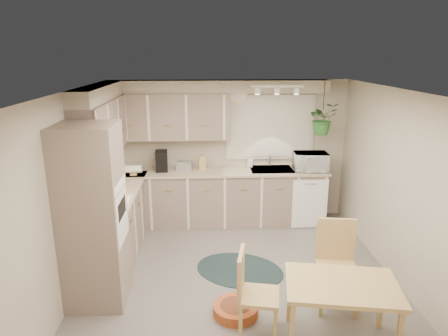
% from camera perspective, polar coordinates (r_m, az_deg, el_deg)
% --- Properties ---
extents(floor, '(4.20, 4.20, 0.00)m').
position_cam_1_polar(floor, '(5.39, 2.04, -15.43)').
color(floor, slate).
rests_on(floor, ground).
extents(ceiling, '(4.20, 4.20, 0.00)m').
position_cam_1_polar(ceiling, '(4.61, 2.34, 10.90)').
color(ceiling, white).
rests_on(ceiling, wall_back).
extents(wall_back, '(4.00, 0.04, 2.40)m').
position_cam_1_polar(wall_back, '(6.88, 0.71, 2.50)').
color(wall_back, '#B3A994').
rests_on(wall_back, floor).
extents(wall_front, '(4.00, 0.04, 2.40)m').
position_cam_1_polar(wall_front, '(2.99, 5.73, -16.79)').
color(wall_front, '#B3A994').
rests_on(wall_front, floor).
extents(wall_left, '(0.04, 4.20, 2.40)m').
position_cam_1_polar(wall_left, '(5.11, -20.82, -3.45)').
color(wall_left, '#B3A994').
rests_on(wall_left, floor).
extents(wall_right, '(0.04, 4.20, 2.40)m').
position_cam_1_polar(wall_right, '(5.42, 23.80, -2.69)').
color(wall_right, '#B3A994').
rests_on(wall_right, floor).
extents(base_cab_left, '(0.60, 1.85, 0.90)m').
position_cam_1_polar(base_cab_left, '(6.08, -14.93, -7.38)').
color(base_cab_left, gray).
rests_on(base_cab_left, floor).
extents(base_cab_back, '(3.60, 0.60, 0.90)m').
position_cam_1_polar(base_cab_back, '(6.80, -0.85, -4.26)').
color(base_cab_back, gray).
rests_on(base_cab_back, floor).
extents(counter_left, '(0.64, 1.89, 0.04)m').
position_cam_1_polar(counter_left, '(5.91, -15.16, -3.20)').
color(counter_left, '#C7B591').
rests_on(counter_left, base_cab_left).
extents(counter_back, '(3.64, 0.64, 0.04)m').
position_cam_1_polar(counter_back, '(6.65, -0.86, -0.49)').
color(counter_back, '#C7B591').
rests_on(counter_back, base_cab_back).
extents(oven_stack, '(0.65, 0.65, 2.10)m').
position_cam_1_polar(oven_stack, '(4.73, -18.23, -6.69)').
color(oven_stack, gray).
rests_on(oven_stack, floor).
extents(wall_oven_face, '(0.02, 0.56, 0.58)m').
position_cam_1_polar(wall_oven_face, '(4.66, -14.40, -6.74)').
color(wall_oven_face, white).
rests_on(wall_oven_face, oven_stack).
extents(upper_cab_left, '(0.35, 2.00, 0.75)m').
position_cam_1_polar(upper_cab_left, '(5.84, -16.86, 5.63)').
color(upper_cab_left, gray).
rests_on(upper_cab_left, wall_left).
extents(upper_cab_back, '(2.00, 0.35, 0.75)m').
position_cam_1_polar(upper_cab_back, '(6.60, -7.94, 7.30)').
color(upper_cab_back, gray).
rests_on(upper_cab_back, wall_back).
extents(soffit_left, '(0.30, 2.00, 0.20)m').
position_cam_1_polar(soffit_left, '(5.78, -17.49, 10.24)').
color(soffit_left, '#B3A994').
rests_on(soffit_left, wall_left).
extents(soffit_back, '(3.60, 0.30, 0.20)m').
position_cam_1_polar(soffit_back, '(6.55, -0.96, 11.57)').
color(soffit_back, '#B3A994').
rests_on(soffit_back, wall_back).
extents(cooktop, '(0.52, 0.58, 0.02)m').
position_cam_1_polar(cooktop, '(5.38, -16.34, -4.96)').
color(cooktop, white).
rests_on(cooktop, counter_left).
extents(range_hood, '(0.40, 0.60, 0.14)m').
position_cam_1_polar(range_hood, '(5.24, -16.94, -0.31)').
color(range_hood, white).
rests_on(range_hood, upper_cab_left).
extents(window_blinds, '(1.40, 0.02, 1.00)m').
position_cam_1_polar(window_blinds, '(6.85, 6.62, 5.75)').
color(window_blinds, white).
rests_on(window_blinds, wall_back).
extents(window_frame, '(1.50, 0.02, 1.10)m').
position_cam_1_polar(window_frame, '(6.86, 6.61, 5.77)').
color(window_frame, beige).
rests_on(window_frame, wall_back).
extents(sink, '(0.70, 0.48, 0.10)m').
position_cam_1_polar(sink, '(6.75, 6.80, -0.52)').
color(sink, '#989B9F').
rests_on(sink, counter_back).
extents(dishwasher_front, '(0.58, 0.02, 0.83)m').
position_cam_1_polar(dishwasher_front, '(6.74, 12.15, -5.07)').
color(dishwasher_front, white).
rests_on(dishwasher_front, base_cab_back).
extents(track_light_bar, '(0.80, 0.04, 0.04)m').
position_cam_1_polar(track_light_bar, '(6.24, 7.61, 11.49)').
color(track_light_bar, white).
rests_on(track_light_bar, ceiling).
extents(wall_clock, '(0.30, 0.03, 0.30)m').
position_cam_1_polar(wall_clock, '(6.70, 2.06, 10.63)').
color(wall_clock, gold).
rests_on(wall_clock, wall_back).
extents(dining_table, '(1.18, 0.88, 0.68)m').
position_cam_1_polar(dining_table, '(4.35, 16.18, -19.35)').
color(dining_table, tan).
rests_on(dining_table, floor).
extents(chair_left, '(0.50, 0.50, 0.90)m').
position_cam_1_polar(chair_left, '(4.29, 5.08, -17.43)').
color(chair_left, tan).
rests_on(chair_left, floor).
extents(chair_back, '(0.52, 0.52, 1.00)m').
position_cam_1_polar(chair_back, '(4.79, 15.92, -13.49)').
color(chair_back, tan).
rests_on(chair_back, floor).
extents(braided_rug, '(1.46, 1.31, 0.01)m').
position_cam_1_polar(braided_rug, '(5.56, 2.24, -14.32)').
color(braided_rug, black).
rests_on(braided_rug, floor).
extents(pet_bed, '(0.55, 0.55, 0.12)m').
position_cam_1_polar(pet_bed, '(4.73, 1.67, -19.58)').
color(pet_bed, '#A14D20').
rests_on(pet_bed, floor).
extents(microwave, '(0.56, 0.32, 0.37)m').
position_cam_1_polar(microwave, '(6.73, 12.27, 1.16)').
color(microwave, white).
rests_on(microwave, counter_back).
extents(soap_bottle, '(0.13, 0.21, 0.09)m').
position_cam_1_polar(soap_bottle, '(6.82, 3.76, 0.48)').
color(soap_bottle, white).
rests_on(soap_bottle, counter_back).
extents(hanging_plant, '(0.58, 0.62, 0.40)m').
position_cam_1_polar(hanging_plant, '(6.64, 13.86, 6.38)').
color(hanging_plant, '#2D6729').
rests_on(hanging_plant, ceiling).
extents(coffee_maker, '(0.21, 0.25, 0.34)m').
position_cam_1_polar(coffee_maker, '(6.64, -8.91, 1.02)').
color(coffee_maker, black).
rests_on(coffee_maker, counter_back).
extents(toaster, '(0.28, 0.20, 0.15)m').
position_cam_1_polar(toaster, '(6.65, -5.64, 0.32)').
color(toaster, '#989B9F').
rests_on(toaster, counter_back).
extents(knife_block, '(0.12, 0.12, 0.24)m').
position_cam_1_polar(knife_block, '(6.66, -3.12, 0.79)').
color(knife_block, tan).
rests_on(knife_block, counter_back).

